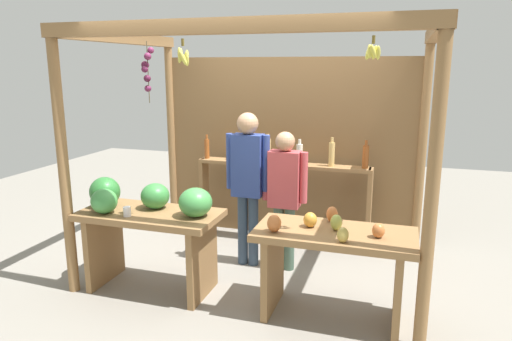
% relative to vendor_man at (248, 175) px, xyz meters
% --- Properties ---
extents(ground_plane, '(12.00, 12.00, 0.00)m').
position_rel_vendor_man_xyz_m(ground_plane, '(0.17, -0.04, -1.01)').
color(ground_plane, gray).
rests_on(ground_plane, ground).
extents(market_stall, '(3.30, 2.22, 2.49)m').
position_rel_vendor_man_xyz_m(market_stall, '(0.17, 0.47, 0.44)').
color(market_stall, olive).
rests_on(market_stall, ground).
extents(fruit_counter_left, '(1.38, 0.64, 1.08)m').
position_rel_vendor_man_xyz_m(fruit_counter_left, '(-0.74, -0.83, -0.28)').
color(fruit_counter_left, olive).
rests_on(fruit_counter_left, ground).
extents(fruit_counter_right, '(1.34, 0.64, 0.93)m').
position_rel_vendor_man_xyz_m(fruit_counter_right, '(1.04, -0.83, -0.42)').
color(fruit_counter_right, olive).
rests_on(fruit_counter_right, ground).
extents(bottle_shelf_unit, '(2.12, 0.22, 1.34)m').
position_rel_vendor_man_xyz_m(bottle_shelf_unit, '(0.20, 0.75, -0.21)').
color(bottle_shelf_unit, olive).
rests_on(bottle_shelf_unit, ground).
extents(vendor_man, '(0.48, 0.23, 1.67)m').
position_rel_vendor_man_xyz_m(vendor_man, '(0.00, 0.00, 0.00)').
color(vendor_man, '#33465D').
rests_on(vendor_man, ground).
extents(vendor_woman, '(0.48, 0.20, 1.49)m').
position_rel_vendor_man_xyz_m(vendor_woman, '(0.40, 0.00, -0.13)').
color(vendor_woman, '#455F4E').
rests_on(vendor_woman, ground).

